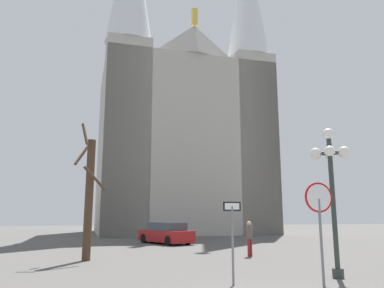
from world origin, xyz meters
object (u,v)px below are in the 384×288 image
at_px(cathedral, 182,130).
at_px(bare_tree, 89,195).
at_px(parked_car_near_red, 166,234).
at_px(stop_sign, 319,211).
at_px(street_lamp, 331,173).
at_px(one_way_arrow_sign, 232,232).
at_px(pedestrian_walking, 249,235).

xyz_separation_m(cathedral, bare_tree, (-7.53, -22.26, -8.31)).
bearing_deg(parked_car_near_red, stop_sign, -79.39).
relative_size(street_lamp, parked_car_near_red, 1.05).
bearing_deg(street_lamp, bare_tree, 144.76).
bearing_deg(parked_car_near_red, bare_tree, -117.05).
distance_m(stop_sign, street_lamp, 1.99).
bearing_deg(one_way_arrow_sign, cathedral, 84.64).
bearing_deg(pedestrian_walking, street_lamp, -82.54).
distance_m(cathedral, one_way_arrow_sign, 30.59).
bearing_deg(cathedral, stop_sign, -90.28).
bearing_deg(pedestrian_walking, bare_tree, -177.46).
xyz_separation_m(street_lamp, parked_car_near_red, (-4.06, 14.69, -2.70)).
xyz_separation_m(stop_sign, parked_car_near_red, (-2.95, 15.77, -1.45)).
xyz_separation_m(parked_car_near_red, pedestrian_walking, (3.23, -8.35, 0.33)).
height_order(bare_tree, pedestrian_walking, bare_tree).
distance_m(cathedral, street_lamp, 29.33).
distance_m(bare_tree, parked_car_near_red, 10.00).
distance_m(cathedral, stop_sign, 30.71).
height_order(stop_sign, parked_car_near_red, stop_sign).
bearing_deg(parked_car_near_red, one_way_arrow_sign, -88.55).
xyz_separation_m(street_lamp, pedestrian_walking, (-0.83, 6.34, -2.37)).
xyz_separation_m(one_way_arrow_sign, pedestrian_walking, (2.84, 6.97, -0.48)).
xyz_separation_m(bare_tree, parked_car_near_red, (4.44, 8.69, -2.20)).
bearing_deg(one_way_arrow_sign, stop_sign, -10.08).
bearing_deg(stop_sign, street_lamp, 44.50).
height_order(cathedral, stop_sign, cathedral).
bearing_deg(parked_car_near_red, pedestrian_walking, -68.86).
bearing_deg(stop_sign, bare_tree, 136.21).
height_order(one_way_arrow_sign, street_lamp, street_lamp).
relative_size(stop_sign, street_lamp, 0.60).
bearing_deg(pedestrian_walking, stop_sign, -92.11).
xyz_separation_m(stop_sign, street_lamp, (1.10, 1.08, 1.25)).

